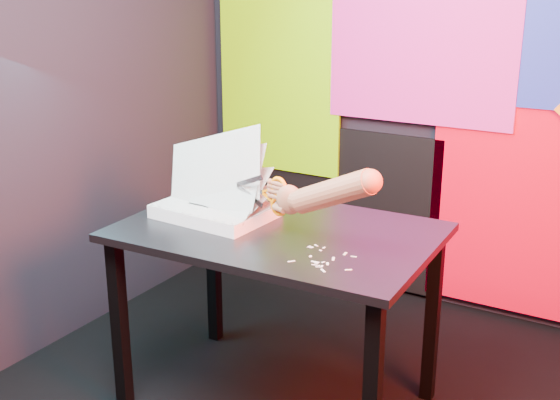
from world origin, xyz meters
The scene contains 7 objects.
room centered at (0.00, 0.00, 1.35)m, with size 3.01×3.01×2.71m.
backdrop centered at (0.06, 1.46, 0.96)m, with size 2.88×0.05×2.08m.
work_table centered at (-0.34, 0.25, 0.66)m, with size 1.18×0.81×0.75m.
printout_stack centered at (-0.62, 0.24, 0.78)m, with size 0.50×0.34×0.39m.
scissors centered at (-0.32, 0.20, 0.89)m, with size 0.25×0.07×0.15m.
hand_forearm centered at (-0.09, 0.15, 0.95)m, with size 0.47×0.16×0.23m.
paper_clippings centered at (-0.05, 0.07, 0.75)m, with size 0.22×0.20×0.00m.
Camera 1 is at (0.93, -1.86, 1.65)m, focal length 45.00 mm.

